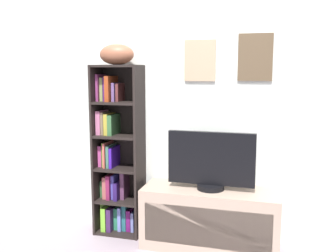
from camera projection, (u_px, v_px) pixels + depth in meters
The scene contains 5 objects.
back_wall at pixel (185, 99), 3.23m from camera, with size 4.80×0.08×2.40m.
bookshelf at pixel (116, 158), 3.34m from camera, with size 0.42×0.26×1.49m.
football at pixel (117, 54), 3.17m from camera, with size 0.29×0.17×0.17m, color #95573E.
tv_stand at pixel (210, 218), 3.07m from camera, with size 1.10×0.40×0.49m.
television at pixel (211, 161), 3.01m from camera, with size 0.70×0.22×0.47m.
Camera 1 is at (0.72, -2.02, 1.45)m, focal length 40.22 mm.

